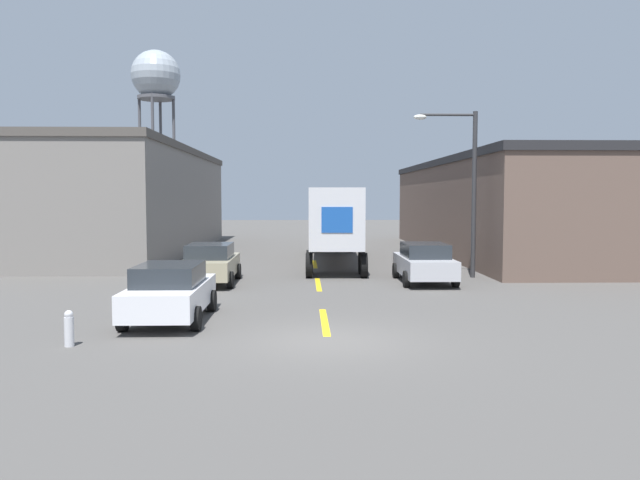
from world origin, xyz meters
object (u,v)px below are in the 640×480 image
(parked_car_right_mid, at_px, (424,262))
(street_lamp, at_px, (466,180))
(fire_hydrant, at_px, (69,328))
(water_tower, at_px, (156,79))
(parked_car_left_far, at_px, (210,263))
(semi_truck, at_px, (333,217))
(parked_car_left_near, at_px, (170,291))

(parked_car_right_mid, distance_m, street_lamp, 4.26)
(parked_car_right_mid, xyz_separation_m, street_lamp, (2.07, 1.56, 3.38))
(street_lamp, relative_size, fire_hydrant, 8.36)
(water_tower, xyz_separation_m, street_lamp, (21.10, -34.25, -10.54))
(water_tower, bearing_deg, street_lamp, -58.36)
(parked_car_left_far, relative_size, fire_hydrant, 5.33)
(water_tower, bearing_deg, parked_car_right_mid, -62.01)
(semi_truck, bearing_deg, parked_car_left_far, -121.12)
(street_lamp, height_order, fire_hydrant, street_lamp)
(parked_car_left_far, relative_size, parked_car_right_mid, 1.00)
(semi_truck, distance_m, parked_car_left_near, 16.88)
(semi_truck, xyz_separation_m, parked_car_right_mid, (3.32, -8.29, -1.56))
(parked_car_right_mid, relative_size, water_tower, 0.26)
(parked_car_right_mid, xyz_separation_m, fire_hydrant, (-10.39, -10.63, -0.41))
(parked_car_left_near, distance_m, water_tower, 46.80)
(semi_truck, height_order, water_tower, water_tower)
(parked_car_left_far, distance_m, parked_car_right_mid, 8.67)
(parked_car_right_mid, bearing_deg, parked_car_left_near, -138.58)
(semi_truck, distance_m, water_tower, 34.02)
(water_tower, bearing_deg, fire_hydrant, -79.46)
(parked_car_left_far, height_order, water_tower, water_tower)
(water_tower, distance_m, fire_hydrant, 49.37)
(parked_car_right_mid, relative_size, fire_hydrant, 5.33)
(fire_hydrant, bearing_deg, parked_car_right_mid, 45.65)
(semi_truck, xyz_separation_m, fire_hydrant, (-7.08, -18.92, -1.97))
(parked_car_right_mid, bearing_deg, street_lamp, 37.10)
(parked_car_left_near, bearing_deg, water_tower, 103.41)
(street_lamp, bearing_deg, semi_truck, 128.69)
(parked_car_left_far, relative_size, parked_car_left_near, 1.00)
(water_tower, relative_size, street_lamp, 2.45)
(parked_car_left_far, xyz_separation_m, parked_car_right_mid, (8.67, 0.07, 0.00))
(semi_truck, distance_m, parked_car_right_mid, 9.06)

